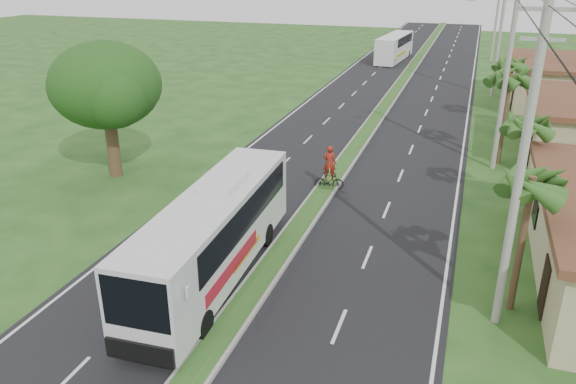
% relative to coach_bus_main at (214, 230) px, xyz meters
% --- Properties ---
extents(ground, '(180.00, 180.00, 0.00)m').
position_rel_coach_bus_main_xyz_m(ground, '(1.80, -1.69, -2.02)').
color(ground, '#1F4619').
rests_on(ground, ground).
extents(road_asphalt, '(14.00, 160.00, 0.02)m').
position_rel_coach_bus_main_xyz_m(road_asphalt, '(1.80, 18.31, -2.01)').
color(road_asphalt, black).
rests_on(road_asphalt, ground).
extents(median_strip, '(1.20, 160.00, 0.18)m').
position_rel_coach_bus_main_xyz_m(median_strip, '(1.80, 18.31, -1.92)').
color(median_strip, gray).
rests_on(median_strip, ground).
extents(lane_edge_left, '(0.12, 160.00, 0.01)m').
position_rel_coach_bus_main_xyz_m(lane_edge_left, '(-4.90, 18.31, -2.02)').
color(lane_edge_left, silver).
rests_on(lane_edge_left, ground).
extents(lane_edge_right, '(0.12, 160.00, 0.01)m').
position_rel_coach_bus_main_xyz_m(lane_edge_right, '(8.50, 18.31, -2.02)').
color(lane_edge_right, silver).
rests_on(lane_edge_right, ground).
extents(shop_far, '(8.60, 11.60, 3.82)m').
position_rel_coach_bus_main_xyz_m(shop_far, '(15.80, 34.31, -0.10)').
color(shop_far, tan).
rests_on(shop_far, ground).
extents(palm_verge_a, '(2.40, 2.40, 5.45)m').
position_rel_coach_bus_main_xyz_m(palm_verge_a, '(10.80, 1.31, 2.72)').
color(palm_verge_a, '#473321').
rests_on(palm_verge_a, ground).
extents(palm_verge_b, '(2.40, 2.40, 5.05)m').
position_rel_coach_bus_main_xyz_m(palm_verge_b, '(11.20, 10.31, 2.33)').
color(palm_verge_b, '#473321').
rests_on(palm_verge_b, ground).
extents(palm_verge_c, '(2.40, 2.40, 5.85)m').
position_rel_coach_bus_main_xyz_m(palm_verge_c, '(10.60, 17.31, 3.10)').
color(palm_verge_c, '#473321').
rests_on(palm_verge_c, ground).
extents(palm_verge_d, '(2.40, 2.40, 5.25)m').
position_rel_coach_bus_main_xyz_m(palm_verge_d, '(11.10, 26.31, 2.52)').
color(palm_verge_d, '#473321').
rests_on(palm_verge_d, ground).
extents(shade_tree, '(6.30, 6.00, 7.54)m').
position_rel_coach_bus_main_xyz_m(shade_tree, '(-10.31, 8.33, 3.00)').
color(shade_tree, '#473321').
rests_on(shade_tree, ground).
extents(utility_pole_a, '(1.60, 0.28, 11.00)m').
position_rel_coach_bus_main_xyz_m(utility_pole_a, '(10.30, 0.31, 3.65)').
color(utility_pole_a, gray).
rests_on(utility_pole_a, ground).
extents(utility_pole_b, '(3.20, 0.28, 12.00)m').
position_rel_coach_bus_main_xyz_m(utility_pole_b, '(10.27, 16.31, 4.23)').
color(utility_pole_b, gray).
rests_on(utility_pole_b, ground).
extents(utility_pole_c, '(1.60, 0.28, 11.00)m').
position_rel_coach_bus_main_xyz_m(utility_pole_c, '(10.30, 36.31, 3.65)').
color(utility_pole_c, gray).
rests_on(utility_pole_c, ground).
extents(utility_pole_d, '(1.60, 0.28, 10.50)m').
position_rel_coach_bus_main_xyz_m(utility_pole_d, '(10.30, 56.31, 3.40)').
color(utility_pole_d, gray).
rests_on(utility_pole_d, ground).
extents(coach_bus_main, '(2.85, 11.48, 3.68)m').
position_rel_coach_bus_main_xyz_m(coach_bus_main, '(0.00, 0.00, 0.00)').
color(coach_bus_main, silver).
rests_on(coach_bus_main, ground).
extents(coach_bus_far, '(3.14, 10.59, 3.04)m').
position_rel_coach_bus_main_xyz_m(coach_bus_far, '(-0.96, 52.77, -0.30)').
color(coach_bus_far, silver).
rests_on(coach_bus_far, ground).
extents(motorcyclist, '(1.63, 0.71, 2.47)m').
position_rel_coach_bus_main_xyz_m(motorcyclist, '(1.91, 10.04, -1.05)').
color(motorcyclist, black).
rests_on(motorcyclist, ground).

